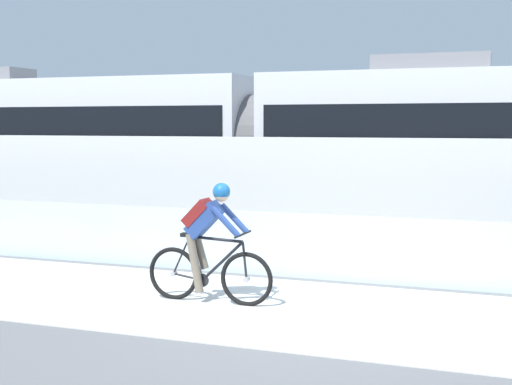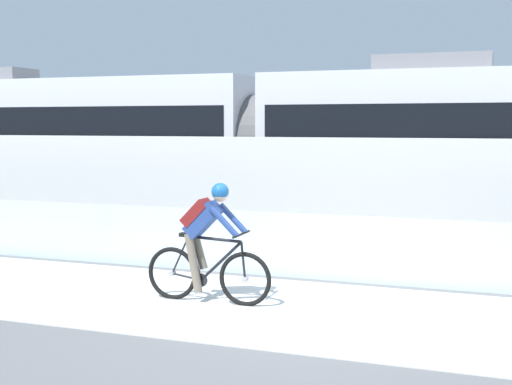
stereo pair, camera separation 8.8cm
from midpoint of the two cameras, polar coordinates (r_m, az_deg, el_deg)
The scene contains 8 objects.
ground_plane at distance 8.91m, azimuth 3.78°, elevation -9.78°, with size 200.00×200.00×0.00m, color slate.
bike_path_deck at distance 8.91m, azimuth 3.78°, elevation -9.74°, with size 32.00×3.20×0.01m, color silver.
glass_parapet at distance 10.55m, azimuth 6.48°, elevation -4.56°, with size 32.00×0.05×1.01m, color silver.
concrete_barrier_wall at distance 12.21m, azimuth 8.38°, elevation -0.52°, with size 32.00×0.36×2.13m, color silver.
tram_rail_near at distance 14.78m, azimuth 10.14°, elevation -3.62°, with size 32.00×0.08×0.01m, color #595654.
tram_rail_far at distance 16.18m, azimuth 10.95°, elevation -2.82°, with size 32.00×0.08×0.01m, color #595654.
tram at distance 16.00m, azimuth 0.26°, elevation 3.98°, with size 22.56×2.54×3.81m.
cyclist_on_bike at distance 9.16m, azimuth -4.22°, elevation -4.22°, with size 1.77×0.58×1.61m.
Camera 1 is at (2.23, -8.29, 2.38)m, focal length 48.52 mm.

